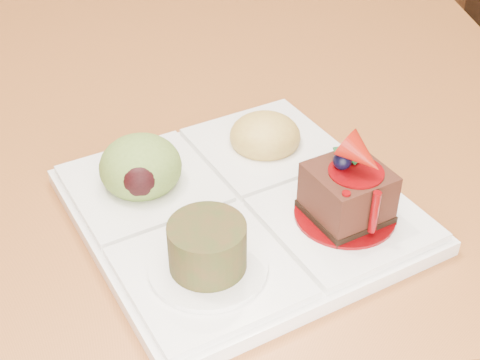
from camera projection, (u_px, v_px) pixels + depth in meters
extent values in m
plane|color=brown|center=(131.00, 264.00, 1.55)|extent=(6.00, 6.00, 0.00)
cube|color=black|center=(447.00, 172.00, 1.15)|extent=(0.48, 0.48, 0.04)
cylinder|color=black|center=(411.00, 351.00, 1.11)|extent=(0.03, 0.03, 0.39)
cylinder|color=black|center=(438.00, 192.00, 1.45)|extent=(0.03, 0.03, 0.39)
cylinder|color=black|center=(311.00, 235.00, 1.34)|extent=(0.03, 0.03, 0.39)
cube|color=white|center=(240.00, 210.00, 0.51)|extent=(0.30, 0.30, 0.01)
cube|color=white|center=(344.00, 219.00, 0.49)|extent=(0.14, 0.14, 0.01)
cube|color=white|center=(208.00, 272.00, 0.45)|extent=(0.14, 0.14, 0.01)
cube|color=white|center=(143.00, 184.00, 0.52)|extent=(0.14, 0.14, 0.01)
cube|color=white|center=(265.00, 145.00, 0.57)|extent=(0.14, 0.14, 0.01)
cylinder|color=#620306|center=(345.00, 215.00, 0.49)|extent=(0.07, 0.07, 0.00)
cube|color=black|center=(345.00, 212.00, 0.49)|extent=(0.07, 0.07, 0.01)
cube|color=#381A0F|center=(348.00, 190.00, 0.47)|extent=(0.07, 0.07, 0.03)
cylinder|color=#620306|center=(350.00, 170.00, 0.46)|extent=(0.04, 0.04, 0.00)
sphere|color=black|center=(342.00, 160.00, 0.46)|extent=(0.01, 0.01, 0.01)
cone|color=#951409|center=(362.00, 156.00, 0.45)|extent=(0.04, 0.04, 0.03)
cube|color=#11461B|center=(351.00, 156.00, 0.47)|extent=(0.02, 0.02, 0.01)
cube|color=#11461B|center=(342.00, 155.00, 0.47)|extent=(0.01, 0.01, 0.01)
cylinder|color=#620306|center=(344.00, 214.00, 0.45)|extent=(0.01, 0.01, 0.04)
cylinder|color=#620306|center=(375.00, 212.00, 0.45)|extent=(0.01, 0.01, 0.03)
cylinder|color=#620306|center=(310.00, 188.00, 0.48)|extent=(0.01, 0.01, 0.03)
cylinder|color=white|center=(208.00, 267.00, 0.44)|extent=(0.08, 0.08, 0.00)
cylinder|color=#452913|center=(207.00, 246.00, 0.43)|extent=(0.05, 0.05, 0.03)
cylinder|color=#40190D|center=(207.00, 233.00, 0.42)|extent=(0.04, 0.04, 0.00)
ellipsoid|color=olive|center=(141.00, 167.00, 0.51)|extent=(0.06, 0.06, 0.05)
ellipsoid|color=black|center=(140.00, 181.00, 0.50)|extent=(0.03, 0.02, 0.03)
ellipsoid|color=gold|center=(265.00, 136.00, 0.56)|extent=(0.06, 0.06, 0.04)
cube|color=orange|center=(280.00, 128.00, 0.56)|extent=(0.02, 0.02, 0.01)
cube|color=#547E1B|center=(270.00, 122.00, 0.57)|extent=(0.02, 0.02, 0.01)
cube|color=orange|center=(258.00, 125.00, 0.57)|extent=(0.02, 0.02, 0.01)
cube|color=#547E1B|center=(248.00, 130.00, 0.57)|extent=(0.02, 0.01, 0.01)
cube|color=orange|center=(248.00, 134.00, 0.55)|extent=(0.02, 0.01, 0.01)
cube|color=#547E1B|center=(259.00, 140.00, 0.55)|extent=(0.02, 0.02, 0.01)
cube|color=orange|center=(272.00, 140.00, 0.55)|extent=(0.02, 0.02, 0.01)
cube|color=#547E1B|center=(281.00, 136.00, 0.56)|extent=(0.02, 0.02, 0.01)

